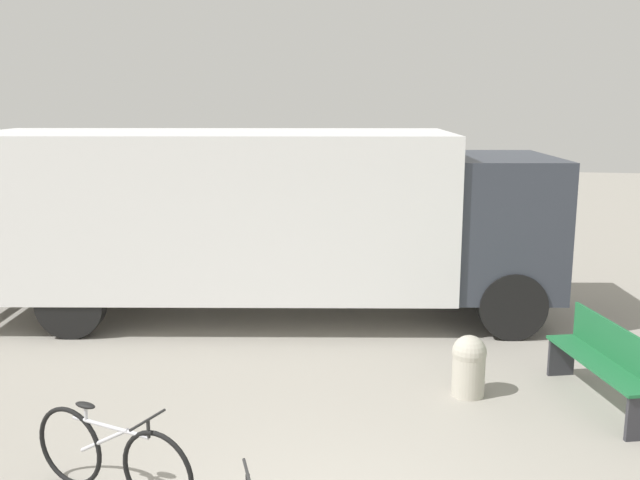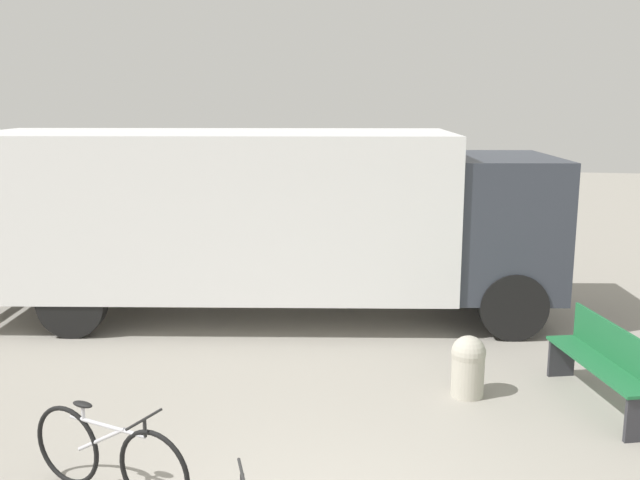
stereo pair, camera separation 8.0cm
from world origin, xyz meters
name	(u,v)px [view 1 (the left image)]	position (x,y,z in m)	size (l,w,h in m)	color
delivery_truck	(260,213)	(-2.08, 5.76, 1.68)	(9.35, 4.02, 2.97)	white
park_bench	(605,360)	(2.72, 3.10, 0.54)	(0.97, 1.92, 0.95)	#1E6638
bicycle_near	(112,457)	(-1.96, 0.23, 0.40)	(1.71, 0.61, 0.86)	black
bollard_near_bench	(469,364)	(1.19, 3.08, 0.39)	(0.41, 0.41, 0.74)	#B2AD9E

